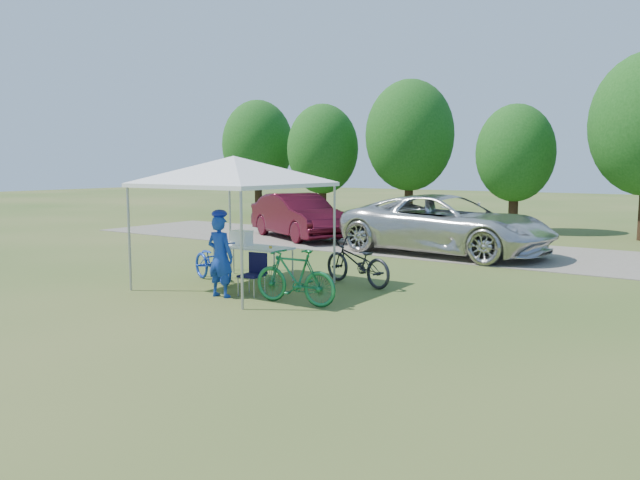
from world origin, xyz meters
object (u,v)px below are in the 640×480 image
object	(u,v)px
cooler	(242,238)
bike_green	(295,277)
folding_table	(253,248)
folding_chair	(255,270)
cyclist	(220,256)
bike_dark	(357,262)
minivan	(447,224)
bike_blue	(213,261)
sedan	(298,216)

from	to	relation	value
cooler	bike_green	bearing A→B (deg)	-29.81
folding_table	folding_chair	distance (m)	1.65
cyclist	bike_green	bearing A→B (deg)	-172.91
bike_dark	bike_green	bearing A→B (deg)	15.76
folding_table	minivan	bearing A→B (deg)	71.79
cooler	bike_green	distance (m)	3.00
folding_table	folding_chair	xyz separation A→B (m)	(1.08, -1.23, -0.22)
folding_table	bike_blue	world-z (taller)	bike_blue
cyclist	bike_dark	xyz separation A→B (m)	(1.56, 2.51, -0.29)
bike_green	bike_dark	xyz separation A→B (m)	(-0.01, 2.23, -0.02)
cyclist	cooler	bearing A→B (deg)	-63.66
folding_table	sedan	xyz separation A→B (m)	(-3.74, 6.85, 0.08)
cyclist	bike_dark	world-z (taller)	cyclist
folding_chair	bike_blue	world-z (taller)	bike_blue
folding_table	bike_green	distance (m)	2.70
bike_green	folding_chair	bearing A→B (deg)	-105.20
folding_chair	cyclist	distance (m)	0.74
bike_blue	bike_dark	xyz separation A→B (m)	(2.76, 1.47, 0.04)
bike_blue	folding_chair	bearing A→B (deg)	-86.48
folding_chair	bike_blue	xyz separation A→B (m)	(-1.60, 0.50, -0.03)
folding_chair	cyclist	xyz separation A→B (m)	(-0.40, -0.54, 0.31)
folding_chair	bike_blue	size ratio (longest dim) A/B	0.48
bike_dark	sedan	bearing A→B (deg)	-120.14
folding_table	sedan	size ratio (longest dim) A/B	0.39
folding_table	cyclist	bearing A→B (deg)	-68.91
minivan	folding_table	bearing A→B (deg)	166.45
folding_chair	minivan	size ratio (longest dim) A/B	0.14
folding_table	cyclist	distance (m)	1.89
bike_blue	bike_dark	distance (m)	3.13
bike_green	bike_dark	size ratio (longest dim) A/B	0.90
folding_chair	minivan	bearing A→B (deg)	77.11
folding_table	minivan	xyz separation A→B (m)	(2.02, 6.13, 0.15)
bike_green	sedan	xyz separation A→B (m)	(-6.00, 8.33, 0.27)
folding_chair	bike_green	world-z (taller)	bike_green
bike_blue	bike_dark	world-z (taller)	bike_dark
bike_blue	bike_green	xyz separation A→B (m)	(2.77, -0.75, 0.06)
bike_blue	bike_green	world-z (taller)	bike_green
folding_table	folding_chair	size ratio (longest dim) A/B	2.21
cooler	bike_green	xyz separation A→B (m)	(2.58, -1.48, -0.40)
folding_table	bike_green	size ratio (longest dim) A/B	1.07
bike_green	bike_dark	world-z (taller)	bike_green
sedan	minivan	bearing A→B (deg)	-70.23
folding_chair	minivan	distance (m)	7.42
minivan	sedan	xyz separation A→B (m)	(-5.76, 0.72, -0.07)
cyclist	sedan	distance (m)	9.68
cyclist	sedan	bearing A→B (deg)	-66.09
cyclist	minivan	size ratio (longest dim) A/B	0.26
folding_table	minivan	size ratio (longest dim) A/B	0.30
bike_blue	minivan	size ratio (longest dim) A/B	0.29
bike_blue	sedan	world-z (taller)	sedan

